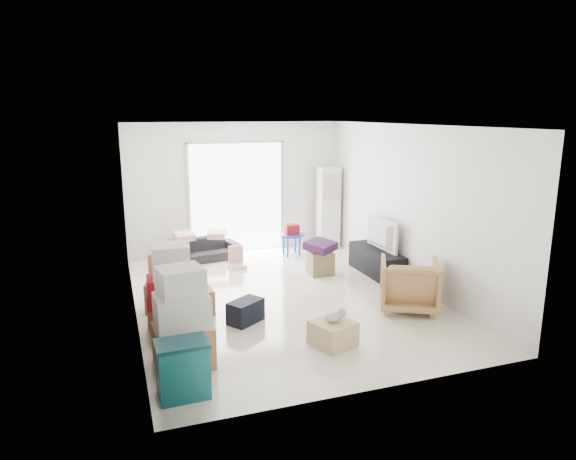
{
  "coord_description": "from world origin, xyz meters",
  "views": [
    {
      "loc": [
        -2.46,
        -7.37,
        2.89
      ],
      "look_at": [
        0.17,
        0.2,
        1.04
      ],
      "focal_mm": 32.0,
      "sensor_mm": 36.0,
      "label": 1
    }
  ],
  "objects_px": {
    "ac_tower": "(328,208)",
    "tv_console": "(376,262)",
    "armchair": "(409,282)",
    "wood_crate": "(333,333)",
    "ottoman": "(320,263)",
    "television": "(377,246)",
    "storage_bins": "(183,369)",
    "sofa": "(201,246)",
    "kids_table": "(292,233)"
  },
  "relations": [
    {
      "from": "tv_console",
      "to": "television",
      "type": "height_order",
      "value": "television"
    },
    {
      "from": "sofa",
      "to": "ottoman",
      "type": "relative_size",
      "value": 3.58
    },
    {
      "from": "sofa",
      "to": "wood_crate",
      "type": "relative_size",
      "value": 3.15
    },
    {
      "from": "armchair",
      "to": "ottoman",
      "type": "relative_size",
      "value": 2.03
    },
    {
      "from": "tv_console",
      "to": "wood_crate",
      "type": "distance_m",
      "value": 3.11
    },
    {
      "from": "ac_tower",
      "to": "armchair",
      "type": "xyz_separation_m",
      "value": [
        -0.33,
        -3.77,
        -0.45
      ]
    },
    {
      "from": "sofa",
      "to": "storage_bins",
      "type": "relative_size",
      "value": 2.46
    },
    {
      "from": "tv_console",
      "to": "kids_table",
      "type": "bearing_deg",
      "value": 120.98
    },
    {
      "from": "television",
      "to": "ottoman",
      "type": "height_order",
      "value": "television"
    },
    {
      "from": "ac_tower",
      "to": "ottoman",
      "type": "bearing_deg",
      "value": -117.58
    },
    {
      "from": "wood_crate",
      "to": "storage_bins",
      "type": "bearing_deg",
      "value": -163.2
    },
    {
      "from": "television",
      "to": "kids_table",
      "type": "bearing_deg",
      "value": 30.15
    },
    {
      "from": "armchair",
      "to": "wood_crate",
      "type": "xyz_separation_m",
      "value": [
        -1.57,
        -0.75,
        -0.27
      ]
    },
    {
      "from": "storage_bins",
      "to": "kids_table",
      "type": "distance_m",
      "value": 5.54
    },
    {
      "from": "ac_tower",
      "to": "wood_crate",
      "type": "height_order",
      "value": "ac_tower"
    },
    {
      "from": "storage_bins",
      "to": "television",
      "type": "bearing_deg",
      "value": 37.74
    },
    {
      "from": "tv_console",
      "to": "ottoman",
      "type": "distance_m",
      "value": 1.02
    },
    {
      "from": "ottoman",
      "to": "wood_crate",
      "type": "distance_m",
      "value": 2.96
    },
    {
      "from": "armchair",
      "to": "ac_tower",
      "type": "bearing_deg",
      "value": -66.7
    },
    {
      "from": "kids_table",
      "to": "wood_crate",
      "type": "height_order",
      "value": "kids_table"
    },
    {
      "from": "kids_table",
      "to": "ottoman",
      "type": "bearing_deg",
      "value": -86.8
    },
    {
      "from": "tv_console",
      "to": "wood_crate",
      "type": "bearing_deg",
      "value": -128.68
    },
    {
      "from": "sofa",
      "to": "ottoman",
      "type": "bearing_deg",
      "value": -50.55
    },
    {
      "from": "ottoman",
      "to": "ac_tower",
      "type": "bearing_deg",
      "value": 62.42
    },
    {
      "from": "wood_crate",
      "to": "sofa",
      "type": "bearing_deg",
      "value": 101.88
    },
    {
      "from": "ac_tower",
      "to": "wood_crate",
      "type": "bearing_deg",
      "value": -112.74
    },
    {
      "from": "armchair",
      "to": "storage_bins",
      "type": "bearing_deg",
      "value": 49.11
    },
    {
      "from": "television",
      "to": "wood_crate",
      "type": "xyz_separation_m",
      "value": [
        -1.94,
        -2.43,
        -0.38
      ]
    },
    {
      "from": "armchair",
      "to": "kids_table",
      "type": "height_order",
      "value": "armchair"
    },
    {
      "from": "sofa",
      "to": "kids_table",
      "type": "relative_size",
      "value": 2.3
    },
    {
      "from": "storage_bins",
      "to": "wood_crate",
      "type": "bearing_deg",
      "value": 16.8
    },
    {
      "from": "tv_console",
      "to": "storage_bins",
      "type": "xyz_separation_m",
      "value": [
        -3.9,
        -3.02,
        0.07
      ]
    },
    {
      "from": "tv_console",
      "to": "kids_table",
      "type": "height_order",
      "value": "kids_table"
    },
    {
      "from": "ac_tower",
      "to": "tv_console",
      "type": "bearing_deg",
      "value": -88.63
    },
    {
      "from": "tv_console",
      "to": "armchair",
      "type": "relative_size",
      "value": 1.67
    },
    {
      "from": "armchair",
      "to": "ottoman",
      "type": "distance_m",
      "value": 2.13
    },
    {
      "from": "armchair",
      "to": "ottoman",
      "type": "bearing_deg",
      "value": -45.91
    },
    {
      "from": "ac_tower",
      "to": "television",
      "type": "bearing_deg",
      "value": -88.63
    },
    {
      "from": "ac_tower",
      "to": "sofa",
      "type": "distance_m",
      "value": 2.88
    },
    {
      "from": "storage_bins",
      "to": "kids_table",
      "type": "height_order",
      "value": "kids_table"
    },
    {
      "from": "armchair",
      "to": "storage_bins",
      "type": "height_order",
      "value": "armchair"
    },
    {
      "from": "ac_tower",
      "to": "tv_console",
      "type": "height_order",
      "value": "ac_tower"
    },
    {
      "from": "tv_console",
      "to": "sofa",
      "type": "height_order",
      "value": "sofa"
    },
    {
      "from": "wood_crate",
      "to": "ottoman",
      "type": "bearing_deg",
      "value": 70.45
    },
    {
      "from": "television",
      "to": "wood_crate",
      "type": "relative_size",
      "value": 2.08
    },
    {
      "from": "ottoman",
      "to": "armchair",
      "type": "bearing_deg",
      "value": -74.16
    },
    {
      "from": "television",
      "to": "kids_table",
      "type": "relative_size",
      "value": 1.52
    },
    {
      "from": "tv_console",
      "to": "storage_bins",
      "type": "relative_size",
      "value": 2.32
    },
    {
      "from": "ac_tower",
      "to": "kids_table",
      "type": "xyz_separation_m",
      "value": [
        -0.98,
        -0.38,
        -0.41
      ]
    },
    {
      "from": "ac_tower",
      "to": "kids_table",
      "type": "distance_m",
      "value": 1.13
    }
  ]
}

